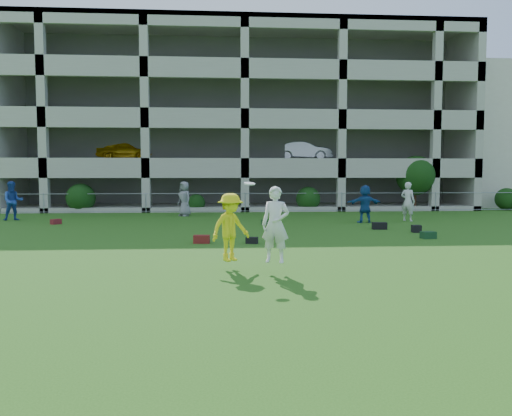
{
  "coord_description": "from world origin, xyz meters",
  "views": [
    {
      "loc": [
        -1.5,
        -11.4,
        2.43
      ],
      "look_at": [
        -0.47,
        3.0,
        1.4
      ],
      "focal_mm": 35.0,
      "sensor_mm": 36.0,
      "label": 1
    }
  ],
  "objects": [
    {
      "name": "bystander_c",
      "position": [
        -3.51,
        16.5,
        0.96
      ],
      "size": [
        1.08,
        1.11,
        1.93
      ],
      "primitive_type": "imported",
      "rotation": [
        0.0,
        0.0,
        -0.86
      ],
      "color": "gray",
      "rests_on": "ground"
    },
    {
      "name": "bystander_a",
      "position": [
        -11.98,
        14.56,
        0.99
      ],
      "size": [
        1.19,
        1.08,
        1.98
      ],
      "primitive_type": "imported",
      "rotation": [
        0.0,
        0.0,
        0.43
      ],
      "color": "#214598",
      "rests_on": "ground"
    },
    {
      "name": "shrub_row",
      "position": [
        4.59,
        19.7,
        1.51
      ],
      "size": [
        34.38,
        2.52,
        3.5
      ],
      "color": "#163D11",
      "rests_on": "ground"
    },
    {
      "name": "frisbee_contest",
      "position": [
        -0.93,
        0.79,
        1.11
      ],
      "size": [
        2.08,
        1.5,
        1.99
      ],
      "color": "yellow",
      "rests_on": "ground"
    },
    {
      "name": "crate_d",
      "position": [
        6.42,
        8.18,
        0.15
      ],
      "size": [
        0.39,
        0.39,
        0.3
      ],
      "primitive_type": "cube",
      "rotation": [
        0.0,
        0.0,
        -0.12
      ],
      "color": "black",
      "rests_on": "ground"
    },
    {
      "name": "bag_green_g",
      "position": [
        0.65,
        11.43,
        0.12
      ],
      "size": [
        0.58,
        0.54,
        0.25
      ],
      "primitive_type": "cube",
      "rotation": [
        0.0,
        0.0,
        -0.64
      ],
      "color": "#143312",
      "rests_on": "ground"
    },
    {
      "name": "bystander_d",
      "position": [
        5.48,
        12.25,
        0.91
      ],
      "size": [
        1.72,
        0.62,
        1.83
      ],
      "primitive_type": "imported",
      "rotation": [
        0.0,
        0.0,
        3.19
      ],
      "color": "navy",
      "rests_on": "ground"
    },
    {
      "name": "ground",
      "position": [
        0.0,
        0.0,
        0.0
      ],
      "size": [
        100.0,
        100.0,
        0.0
      ],
      "primitive_type": "plane",
      "color": "#235114",
      "rests_on": "ground"
    },
    {
      "name": "bag_green_c",
      "position": [
        6.13,
        6.34,
        0.13
      ],
      "size": [
        0.55,
        0.42,
        0.26
      ],
      "primitive_type": "cube",
      "rotation": [
        0.0,
        0.0,
        0.16
      ],
      "color": "#13341E",
      "rests_on": "ground"
    },
    {
      "name": "bag_red_f",
      "position": [
        -9.24,
        12.54,
        0.12
      ],
      "size": [
        0.5,
        0.53,
        0.24
      ],
      "primitive_type": "cube",
      "rotation": [
        0.0,
        0.0,
        0.9
      ],
      "color": "#541B0E",
      "rests_on": "ground"
    },
    {
      "name": "fence",
      "position": [
        0.0,
        19.0,
        0.61
      ],
      "size": [
        36.06,
        0.06,
        1.2
      ],
      "color": "gray",
      "rests_on": "ground"
    },
    {
      "name": "bag_black_b",
      "position": [
        -0.44,
        5.51,
        0.11
      ],
      "size": [
        0.45,
        0.35,
        0.22
      ],
      "primitive_type": "cube",
      "rotation": [
        0.0,
        0.0,
        -0.27
      ],
      "color": "black",
      "rests_on": "ground"
    },
    {
      "name": "bystander_e",
      "position": [
        7.85,
        12.87,
        0.98
      ],
      "size": [
        0.84,
        0.84,
        1.96
      ],
      "primitive_type": "imported",
      "rotation": [
        0.0,
        0.0,
        2.36
      ],
      "color": "silver",
      "rests_on": "ground"
    },
    {
      "name": "parking_garage",
      "position": [
        -0.01,
        27.7,
        6.01
      ],
      "size": [
        30.0,
        14.0,
        12.0
      ],
      "color": "#9E998C",
      "rests_on": "ground"
    },
    {
      "name": "bag_red_a",
      "position": [
        -2.16,
        5.69,
        0.14
      ],
      "size": [
        0.57,
        0.34,
        0.28
      ],
      "primitive_type": "cube",
      "rotation": [
        0.0,
        0.0,
        -0.07
      ],
      "color": "#521D0E",
      "rests_on": "ground"
    },
    {
      "name": "bag_black_e",
      "position": [
        5.28,
        9.36,
        0.15
      ],
      "size": [
        0.62,
        0.33,
        0.3
      ],
      "primitive_type": "cube",
      "rotation": [
        0.0,
        0.0,
        -0.06
      ],
      "color": "black",
      "rests_on": "ground"
    }
  ]
}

